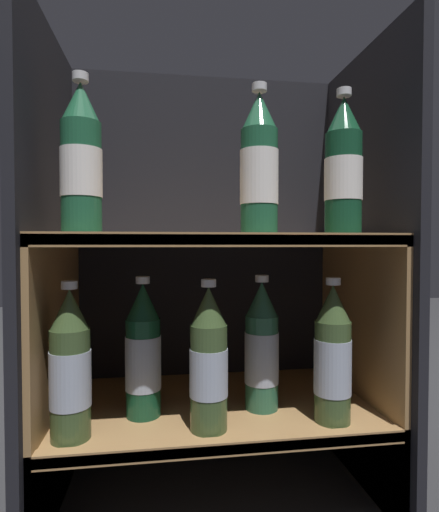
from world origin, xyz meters
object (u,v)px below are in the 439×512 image
object	(u,v)px
bottle_lower_back_0	(143,354)
bottle_lower_front_0	(70,369)
bottle_upper_front_1	(259,168)
bottle_lower_front_2	(333,358)
bottle_upper_front_2	(343,170)
bottle_upper_front_0	(81,163)
bottle_lower_back_1	(262,349)
bottle_lower_front_1	(209,362)

from	to	relation	value
bottle_lower_back_0	bottle_lower_front_0	bearing A→B (deg)	-147.18
bottle_upper_front_1	bottle_lower_front_2	world-z (taller)	bottle_upper_front_1
bottle_upper_front_2	bottle_lower_front_0	xyz separation A→B (m)	(-0.51, 0.00, -0.36)
bottle_lower_front_2	bottle_lower_back_0	bearing A→B (deg)	167.74
bottle_upper_front_2	bottle_lower_front_0	size ratio (longest dim) A/B	1.00
bottle_upper_front_0	bottle_lower_back_0	distance (m)	0.39
bottle_upper_front_1	bottle_lower_back_0	size ratio (longest dim) A/B	1.00
bottle_lower_front_0	bottle_lower_back_1	size ratio (longest dim) A/B	1.00
bottle_upper_front_2	bottle_lower_back_0	xyz separation A→B (m)	(-0.38, 0.08, -0.36)
bottle_upper_front_2	bottle_lower_back_0	bearing A→B (deg)	168.32
bottle_upper_front_2	bottle_lower_front_0	world-z (taller)	bottle_upper_front_2
bottle_upper_front_1	bottle_lower_front_1	distance (m)	0.37
bottle_upper_front_1	bottle_upper_front_2	distance (m)	0.17
bottle_lower_front_2	bottle_lower_back_0	size ratio (longest dim) A/B	1.00
bottle_upper_front_2	bottle_lower_front_1	bearing A→B (deg)	-180.00
bottle_upper_front_0	bottle_upper_front_2	bearing A→B (deg)	0.00
bottle_lower_front_2	bottle_lower_back_1	size ratio (longest dim) A/B	1.00
bottle_upper_front_0	bottle_lower_front_0	xyz separation A→B (m)	(-0.02, 0.00, -0.36)
bottle_lower_front_0	bottle_lower_back_1	xyz separation A→B (m)	(0.37, 0.08, -0.00)
bottle_lower_front_2	bottle_upper_front_1	bearing A→B (deg)	-180.00
bottle_lower_front_1	bottle_lower_back_0	xyz separation A→B (m)	(-0.12, 0.08, -0.00)
bottle_upper_front_2	bottle_upper_front_1	bearing A→B (deg)	-180.00
bottle_lower_front_0	bottle_lower_back_0	xyz separation A→B (m)	(0.12, 0.08, -0.00)
bottle_lower_front_2	bottle_lower_front_1	bearing A→B (deg)	-180.00
bottle_upper_front_1	bottle_lower_front_0	world-z (taller)	bottle_upper_front_1
bottle_lower_front_1	bottle_lower_front_2	bearing A→B (deg)	0.00
bottle_lower_front_1	bottle_lower_back_1	distance (m)	0.15
bottle_upper_front_0	bottle_upper_front_2	world-z (taller)	same
bottle_upper_front_1	bottle_lower_front_1	world-z (taller)	bottle_upper_front_1
bottle_upper_front_1	bottle_lower_back_1	bearing A→B (deg)	71.74
bottle_lower_back_0	bottle_lower_back_1	world-z (taller)	same
bottle_lower_front_1	bottle_lower_front_2	xyz separation A→B (m)	(0.24, 0.00, -0.00)
bottle_upper_front_1	bottle_lower_back_0	xyz separation A→B (m)	(-0.22, 0.08, -0.36)
bottle_lower_front_0	bottle_lower_back_0	world-z (taller)	same
bottle_lower_back_1	bottle_lower_front_0	bearing A→B (deg)	-167.80
bottle_lower_front_0	bottle_lower_front_2	distance (m)	0.49
bottle_upper_front_1	bottle_lower_front_2	bearing A→B (deg)	0.00
bottle_upper_front_1	bottle_lower_back_0	world-z (taller)	bottle_upper_front_1
bottle_upper_front_0	bottle_lower_front_0	size ratio (longest dim) A/B	1.00
bottle_upper_front_0	bottle_upper_front_2	size ratio (longest dim) A/B	1.00
bottle_lower_front_0	bottle_upper_front_1	bearing A→B (deg)	-0.00
bottle_upper_front_2	bottle_lower_back_1	distance (m)	0.40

